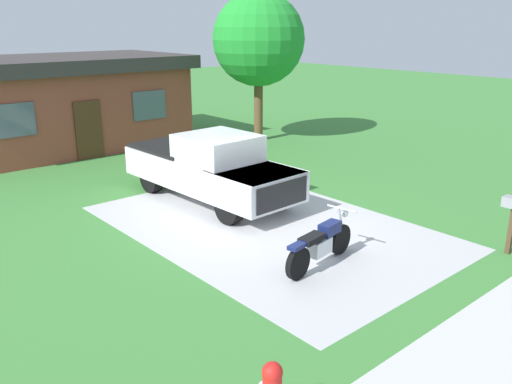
{
  "coord_description": "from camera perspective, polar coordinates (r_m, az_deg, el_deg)",
  "views": [
    {
      "loc": [
        -8.11,
        -8.87,
        4.75
      ],
      "look_at": [
        -0.24,
        0.17,
        0.9
      ],
      "focal_mm": 37.19,
      "sensor_mm": 36.0,
      "label": 1
    }
  ],
  "objects": [
    {
      "name": "ground_plane",
      "position": [
        12.92,
        1.3,
        -3.77
      ],
      "size": [
        80.0,
        80.0,
        0.0
      ],
      "primitive_type": "plane",
      "color": "#3C7C36"
    },
    {
      "name": "shade_tree",
      "position": [
        21.98,
        0.27,
        16.06
      ],
      "size": [
        3.7,
        3.7,
        5.94
      ],
      "color": "brown",
      "rests_on": "ground"
    },
    {
      "name": "neighbor_house",
      "position": [
        22.26,
        -20.42,
        9.07
      ],
      "size": [
        9.6,
        5.6,
        3.5
      ],
      "color": "brown",
      "rests_on": "ground"
    },
    {
      "name": "pickup_truck",
      "position": [
        14.72,
        -5.15,
        2.78
      ],
      "size": [
        2.19,
        5.69,
        1.9
      ],
      "color": "black",
      "rests_on": "ground"
    },
    {
      "name": "driveway_pad",
      "position": [
        12.92,
        1.3,
        -3.75
      ],
      "size": [
        5.68,
        8.61,
        0.01
      ],
      "primitive_type": "cube",
      "color": "#B3B3B3",
      "rests_on": "ground"
    },
    {
      "name": "motorcycle",
      "position": [
        10.85,
        7.0,
        -5.55
      ],
      "size": [
        2.2,
        0.73,
        1.09
      ],
      "color": "black",
      "rests_on": "ground"
    }
  ]
}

